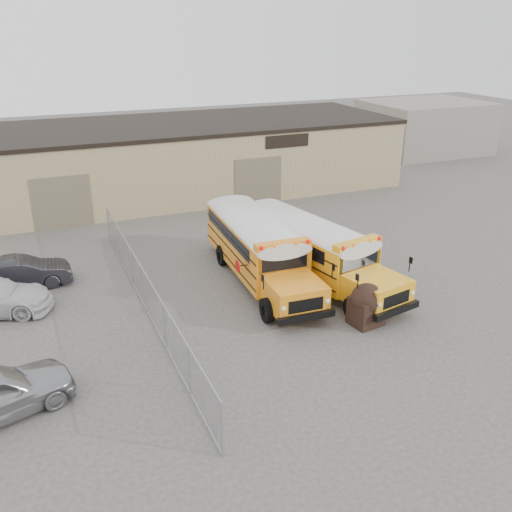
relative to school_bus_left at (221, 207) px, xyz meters
name	(u,v)px	position (x,y,z in m)	size (l,w,h in m)	color
ground	(313,317)	(0.24, -10.25, -1.64)	(120.00, 120.00, 0.00)	#484542
warehouse	(176,157)	(0.24, 9.75, 0.73)	(30.20, 10.20, 4.67)	tan
chainlink_fence	(146,292)	(-5.76, -7.25, -0.74)	(0.07, 18.07, 1.81)	#93969B
distant_building_right	(424,127)	(24.24, 13.75, 0.56)	(10.00, 8.00, 4.40)	gray
school_bus_left	(221,207)	(0.00, 0.00, 0.00)	(3.16, 9.80, 2.84)	orange
school_bus_right	(242,213)	(0.79, -1.23, -0.02)	(4.13, 9.83, 2.80)	#FFAD18
tarp_bundle	(367,304)	(1.85, -11.50, -0.76)	(1.28, 1.26, 1.71)	black
car_dark	(21,273)	(-10.32, -2.77, -0.94)	(1.47, 4.23, 1.39)	black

